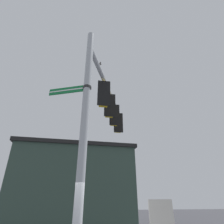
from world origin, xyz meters
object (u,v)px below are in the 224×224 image
at_px(traffic_light_arm_end, 118,124).
at_px(bird_flying, 100,64).
at_px(traffic_light_mid_inner, 109,107).
at_px(traffic_light_mid_outer, 114,116).
at_px(street_name_sign, 75,89).
at_px(traffic_light_nearest_pole, 103,95).

height_order(traffic_light_arm_end, bird_flying, bird_flying).
bearing_deg(traffic_light_mid_inner, traffic_light_mid_outer, 69.04).
bearing_deg(street_name_sign, traffic_light_mid_outer, 63.40).
relative_size(traffic_light_nearest_pole, bird_flying, 4.18).
height_order(traffic_light_mid_outer, bird_flying, bird_flying).
bearing_deg(traffic_light_nearest_pole, traffic_light_arm_end, 69.04).
bearing_deg(traffic_light_nearest_pole, traffic_light_mid_inner, 69.04).
distance_m(traffic_light_nearest_pole, traffic_light_arm_end, 3.32).
bearing_deg(traffic_light_mid_inner, traffic_light_nearest_pole, -110.96).
distance_m(traffic_light_arm_end, bird_flying, 3.97).
relative_size(traffic_light_mid_outer, street_name_sign, 0.97).
bearing_deg(traffic_light_mid_outer, traffic_light_mid_inner, -110.96).
xyz_separation_m(traffic_light_nearest_pole, street_name_sign, (-1.08, -1.68, -0.90)).
xyz_separation_m(traffic_light_mid_inner, street_name_sign, (-1.48, -2.71, -0.90)).
relative_size(traffic_light_mid_inner, traffic_light_arm_end, 1.00).
height_order(traffic_light_mid_outer, traffic_light_arm_end, same).
bearing_deg(street_name_sign, traffic_light_mid_inner, 61.39).
bearing_deg(traffic_light_arm_end, bird_flying, -145.68).
distance_m(traffic_light_mid_inner, traffic_light_mid_outer, 1.11).
distance_m(street_name_sign, bird_flying, 6.12).
height_order(traffic_light_arm_end, street_name_sign, traffic_light_arm_end).
bearing_deg(traffic_light_mid_outer, bird_flying, 167.64).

